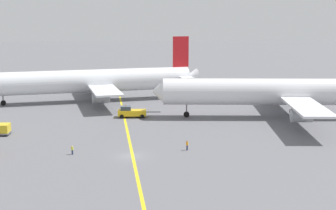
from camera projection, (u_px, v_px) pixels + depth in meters
name	position (u px, v px, depth m)	size (l,w,h in m)	color
ground_plane	(131.00, 156.00, 84.53)	(600.00, 600.00, 0.00)	slate
taxiway_stripe	(129.00, 141.00, 94.30)	(0.50, 120.00, 0.01)	yellow
airliner_at_gate_left	(90.00, 81.00, 133.03)	(59.24, 39.48, 16.65)	white
airliner_being_pushed	(282.00, 92.00, 113.12)	(57.80, 47.03, 16.48)	silver
pushback_tug	(131.00, 112.00, 114.22)	(9.59, 3.24, 2.88)	gold
gse_container_dolly_flat	(4.00, 129.00, 98.40)	(2.36, 3.31, 2.15)	slate
ground_crew_marshaller_foreground	(187.00, 145.00, 87.82)	(0.41, 0.42, 1.73)	#2D3351
ground_crew_ramp_agent_by_cones	(72.00, 150.00, 85.29)	(0.44, 0.39, 1.55)	#2D3351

